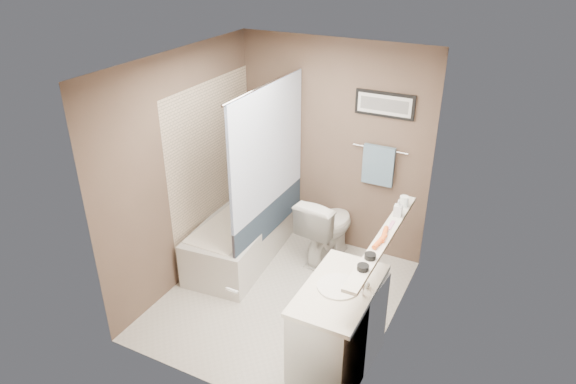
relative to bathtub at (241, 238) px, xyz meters
The scene contains 34 objects.
ground 0.91m from the bathtub, 30.95° to the right, with size 2.50×2.50×0.00m, color beige.
ceiling 2.30m from the bathtub, 30.95° to the right, with size 2.20×2.50×0.04m, color white.
wall_back 1.44m from the bathtub, 46.13° to the left, with size 2.20×0.04×2.40m, color brown.
wall_front 2.07m from the bathtub, 65.94° to the right, with size 2.20×0.04×2.40m, color brown.
wall_left 1.10m from the bathtub, 126.26° to the right, with size 0.04×2.50×2.40m, color brown.
wall_right 2.11m from the bathtub, 13.81° to the right, with size 0.04×2.50×2.40m, color brown.
tile_surround 0.83m from the bathtub, behind, with size 0.02×1.55×2.00m, color beige.
curtain_rod 1.83m from the bathtub, ahead, with size 0.02×0.02×1.55m, color silver.
curtain_upper 1.20m from the bathtub, ahead, with size 0.03×1.45×1.28m, color white.
curtain_lower 0.48m from the bathtub, ahead, with size 0.03×1.45×0.36m, color #263648.
mirror 2.37m from the bathtub, 18.06° to the right, with size 0.02×1.60×1.00m, color silver.
shelf 2.07m from the bathtub, 18.57° to the right, with size 0.12×1.60×0.03m, color silver.
towel_bar 1.84m from the bathtub, 30.48° to the left, with size 0.02×0.02×0.60m, color silver.
towel 1.73m from the bathtub, 29.82° to the left, with size 0.34×0.05×0.44m, color #8AB1C9.
art_frame 2.15m from the bathtub, 31.03° to the left, with size 0.62×0.03×0.26m, color black.
art_mat 2.15m from the bathtub, 30.58° to the left, with size 0.56×0.00×0.20m, color white.
art_image 2.15m from the bathtub, 30.48° to the left, with size 0.50×0.00×0.13m, color #595959.
door 2.26m from the bathtub, 52.46° to the right, with size 0.80×0.02×2.00m, color silver.
door_handle 2.05m from the bathtub, 59.39° to the right, with size 0.02×0.02×0.10m, color silver.
bathtub is the anchor object (origin of this frame).
tub_rim 0.25m from the bathtub, behind, with size 0.56×1.36×0.02m, color white.
toilet 0.98m from the bathtub, 27.53° to the left, with size 0.44×0.78×0.79m, color white.
vanity 1.92m from the bathtub, 33.43° to the right, with size 0.50×0.90×0.80m, color white.
countertop 1.99m from the bathtub, 33.60° to the right, with size 0.54×0.96×0.04m, color white.
sink_basin 1.99m from the bathtub, 33.76° to the right, with size 0.34×0.34×0.01m, color white.
faucet_spout 2.17m from the bathtub, 30.68° to the right, with size 0.02×0.02×0.10m, color white.
faucet_knob 2.11m from the bathtub, 28.25° to the right, with size 0.05×0.05×0.05m, color silver.
candle_bowl_near 2.28m from the bathtub, 32.01° to the right, with size 0.09×0.09×0.04m, color black.
candle_bowl_far 2.21m from the bathtub, 28.07° to the right, with size 0.09×0.09×0.04m, color black.
hair_brush_front 2.12m from the bathtub, 21.93° to the right, with size 0.04×0.04×0.22m, color orange.
hair_brush_back 2.08m from the bathtub, 18.53° to the right, with size 0.04×0.04×0.22m, color orange.
pink_comb 2.03m from the bathtub, 12.65° to the right, with size 0.03×0.16×0.01m, color pink.
glass_jar 2.01m from the bathtub, ahead, with size 0.08×0.08×0.10m, color white.
soap_bottle 2.03m from the bathtub, ahead, with size 0.07×0.07×0.15m, color #999999.
Camera 1 is at (1.95, -3.69, 3.35)m, focal length 32.00 mm.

